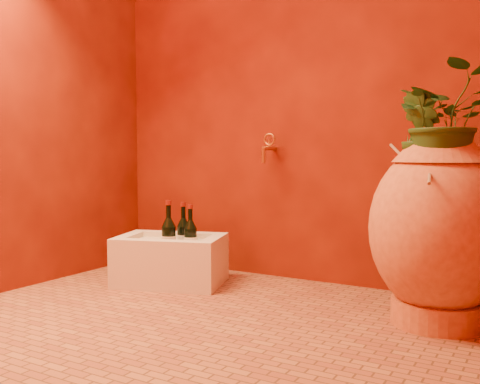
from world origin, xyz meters
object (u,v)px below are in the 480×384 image
Objects in this scene: wine_bottle_a at (183,237)px; wall_tap at (268,147)px; stone_basin at (171,261)px; wine_bottle_b at (169,239)px; wine_bottle_c at (190,239)px; amphora at (439,228)px.

wall_tap is at bearing 39.90° from wine_bottle_a.
wall_tap is (0.42, 0.39, 0.65)m from stone_basin.
wine_bottle_c is (0.09, 0.09, -0.01)m from wine_bottle_b.
amphora is at bearing -1.45° from wine_bottle_c.
amphora reaches higher than wine_bottle_c.
wine_bottle_b reaches higher than wine_bottle_c.
wine_bottle_a is 0.72m from wall_tap.
wall_tap is (0.38, 0.32, 0.52)m from wine_bottle_a.
wine_bottle_c is at bearing 15.58° from stone_basin.
stone_basin is at bearing -120.78° from wine_bottle_a.
amphora is 1.25× the size of stone_basin.
stone_basin is at bearing -164.42° from wine_bottle_c.
wine_bottle_a is at bearing -140.10° from wall_tap.
wine_bottle_a is 0.12m from wine_bottle_b.
amphora is at bearing -0.05° from stone_basin.
amphora is at bearing 2.10° from wine_bottle_b.
wine_bottle_c is 0.70m from wall_tap.
amphora is 2.71× the size of wine_bottle_a.
wine_bottle_b is (-0.01, -0.12, 0.01)m from wine_bottle_a.
amphora is 1.43m from wine_bottle_b.
wall_tap reaches higher than wine_bottle_b.
wine_bottle_a is at bearing 84.68° from wine_bottle_b.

